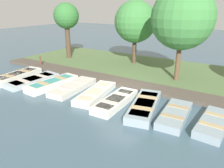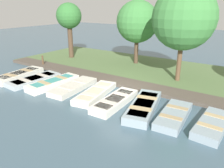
{
  "view_description": "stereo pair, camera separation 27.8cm",
  "coord_description": "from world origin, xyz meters",
  "px_view_note": "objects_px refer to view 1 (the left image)",
  "views": [
    {
      "loc": [
        10.03,
        5.75,
        4.8
      ],
      "look_at": [
        0.42,
        -0.41,
        0.65
      ],
      "focal_mm": 35.0,
      "sensor_mm": 36.0,
      "label": 1
    },
    {
      "loc": [
        9.87,
        5.99,
        4.8
      ],
      "look_at": [
        0.42,
        -0.41,
        0.65
      ],
      "focal_mm": 35.0,
      "sensor_mm": 36.0,
      "label": 2
    }
  ],
  "objects_px": {
    "rowboat_2": "(52,83)",
    "mooring_post_near": "(41,61)",
    "rowboat_6": "(144,106)",
    "rowboat_0": "(17,76)",
    "park_tree_left": "(135,22)",
    "rowboat_1": "(33,80)",
    "rowboat_5": "(116,101)",
    "rowboat_7": "(175,115)",
    "rowboat_4": "(96,93)",
    "rowboat_8": "(214,123)",
    "park_tree_far_left": "(66,17)",
    "rowboat_3": "(73,87)",
    "park_tree_center": "(182,18)"
  },
  "relations": [
    {
      "from": "rowboat_2",
      "to": "mooring_post_near",
      "type": "relative_size",
      "value": 3.62
    },
    {
      "from": "rowboat_6",
      "to": "rowboat_0",
      "type": "bearing_deg",
      "value": -100.37
    },
    {
      "from": "rowboat_6",
      "to": "park_tree_left",
      "type": "height_order",
      "value": "park_tree_left"
    },
    {
      "from": "rowboat_1",
      "to": "rowboat_5",
      "type": "bearing_deg",
      "value": 94.64
    },
    {
      "from": "rowboat_1",
      "to": "rowboat_6",
      "type": "xyz_separation_m",
      "value": [
        -0.35,
        7.83,
        0.04
      ]
    },
    {
      "from": "rowboat_2",
      "to": "rowboat_7",
      "type": "distance_m",
      "value": 7.66
    },
    {
      "from": "park_tree_left",
      "to": "rowboat_5",
      "type": "bearing_deg",
      "value": 20.66
    },
    {
      "from": "rowboat_2",
      "to": "park_tree_left",
      "type": "distance_m",
      "value": 8.3
    },
    {
      "from": "rowboat_5",
      "to": "park_tree_left",
      "type": "distance_m",
      "value": 8.63
    },
    {
      "from": "rowboat_4",
      "to": "rowboat_5",
      "type": "xyz_separation_m",
      "value": [
        0.35,
        1.53,
        0.02
      ]
    },
    {
      "from": "rowboat_2",
      "to": "rowboat_5",
      "type": "relative_size",
      "value": 1.07
    },
    {
      "from": "mooring_post_near",
      "to": "park_tree_left",
      "type": "relative_size",
      "value": 0.19
    },
    {
      "from": "rowboat_8",
      "to": "park_tree_left",
      "type": "bearing_deg",
      "value": -131.02
    },
    {
      "from": "rowboat_4",
      "to": "park_tree_far_left",
      "type": "relative_size",
      "value": 0.7
    },
    {
      "from": "rowboat_0",
      "to": "rowboat_6",
      "type": "distance_m",
      "value": 9.35
    },
    {
      "from": "rowboat_0",
      "to": "park_tree_far_left",
      "type": "height_order",
      "value": "park_tree_far_left"
    },
    {
      "from": "rowboat_0",
      "to": "park_tree_left",
      "type": "xyz_separation_m",
      "value": [
        -7.62,
        5.04,
        3.31
      ]
    },
    {
      "from": "rowboat_4",
      "to": "park_tree_left",
      "type": "distance_m",
      "value": 7.96
    },
    {
      "from": "rowboat_3",
      "to": "park_tree_center",
      "type": "relative_size",
      "value": 0.58
    },
    {
      "from": "rowboat_8",
      "to": "rowboat_1",
      "type": "bearing_deg",
      "value": -84.84
    },
    {
      "from": "rowboat_2",
      "to": "rowboat_3",
      "type": "xyz_separation_m",
      "value": [
        -0.31,
        1.43,
        -0.05
      ]
    },
    {
      "from": "rowboat_5",
      "to": "park_tree_center",
      "type": "relative_size",
      "value": 0.54
    },
    {
      "from": "rowboat_5",
      "to": "mooring_post_near",
      "type": "relative_size",
      "value": 3.38
    },
    {
      "from": "rowboat_7",
      "to": "park_tree_left",
      "type": "bearing_deg",
      "value": -145.25
    },
    {
      "from": "rowboat_2",
      "to": "rowboat_5",
      "type": "distance_m",
      "value": 4.66
    },
    {
      "from": "rowboat_0",
      "to": "rowboat_4",
      "type": "height_order",
      "value": "rowboat_0"
    },
    {
      "from": "rowboat_4",
      "to": "rowboat_8",
      "type": "bearing_deg",
      "value": 79.83
    },
    {
      "from": "rowboat_1",
      "to": "rowboat_8",
      "type": "distance_m",
      "value": 10.93
    },
    {
      "from": "rowboat_7",
      "to": "rowboat_8",
      "type": "bearing_deg",
      "value": 89.67
    },
    {
      "from": "rowboat_1",
      "to": "rowboat_8",
      "type": "bearing_deg",
      "value": 95.89
    },
    {
      "from": "rowboat_3",
      "to": "rowboat_7",
      "type": "bearing_deg",
      "value": 83.76
    },
    {
      "from": "rowboat_7",
      "to": "park_tree_far_left",
      "type": "xyz_separation_m",
      "value": [
        -5.77,
        -11.81,
        3.61
      ]
    },
    {
      "from": "rowboat_2",
      "to": "park_tree_far_left",
      "type": "xyz_separation_m",
      "value": [
        -5.92,
        -4.15,
        3.57
      ]
    },
    {
      "from": "rowboat_1",
      "to": "rowboat_7",
      "type": "distance_m",
      "value": 9.34
    },
    {
      "from": "rowboat_2",
      "to": "rowboat_7",
      "type": "xyz_separation_m",
      "value": [
        -0.15,
        7.66,
        -0.04
      ]
    },
    {
      "from": "rowboat_4",
      "to": "rowboat_8",
      "type": "height_order",
      "value": "rowboat_8"
    },
    {
      "from": "mooring_post_near",
      "to": "park_tree_center",
      "type": "relative_size",
      "value": 0.16
    },
    {
      "from": "rowboat_0",
      "to": "park_tree_center",
      "type": "xyz_separation_m",
      "value": [
        -5.16,
        9.41,
        3.84
      ]
    },
    {
      "from": "park_tree_center",
      "to": "rowboat_2",
      "type": "bearing_deg",
      "value": -51.66
    },
    {
      "from": "park_tree_left",
      "to": "park_tree_center",
      "type": "height_order",
      "value": "park_tree_center"
    },
    {
      "from": "rowboat_4",
      "to": "rowboat_7",
      "type": "height_order",
      "value": "rowboat_7"
    },
    {
      "from": "park_tree_left",
      "to": "rowboat_1",
      "type": "bearing_deg",
      "value": -25.07
    },
    {
      "from": "rowboat_0",
      "to": "rowboat_8",
      "type": "height_order",
      "value": "rowboat_0"
    },
    {
      "from": "rowboat_3",
      "to": "rowboat_5",
      "type": "height_order",
      "value": "rowboat_5"
    },
    {
      "from": "rowboat_3",
      "to": "rowboat_4",
      "type": "bearing_deg",
      "value": 84.4
    },
    {
      "from": "rowboat_4",
      "to": "park_tree_left",
      "type": "relative_size",
      "value": 0.68
    },
    {
      "from": "rowboat_5",
      "to": "park_tree_left",
      "type": "relative_size",
      "value": 0.62
    },
    {
      "from": "park_tree_far_left",
      "to": "park_tree_center",
      "type": "bearing_deg",
      "value": 84.5
    },
    {
      "from": "park_tree_far_left",
      "to": "park_tree_center",
      "type": "relative_size",
      "value": 0.84
    },
    {
      "from": "rowboat_1",
      "to": "rowboat_4",
      "type": "relative_size",
      "value": 1.0
    }
  ]
}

